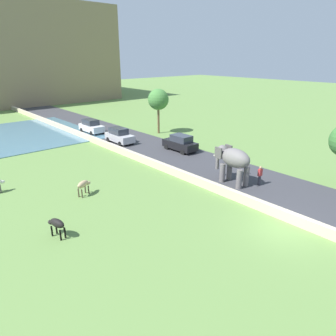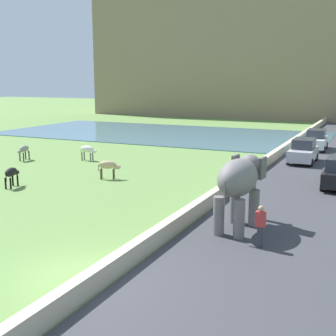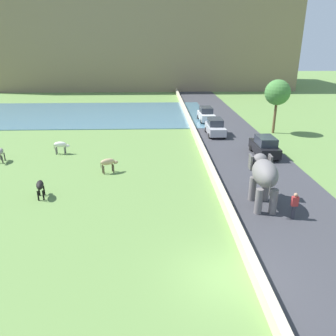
{
  "view_description": "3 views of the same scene",
  "coord_description": "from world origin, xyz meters",
  "views": [
    {
      "loc": [
        -15.86,
        -7.67,
        9.85
      ],
      "look_at": [
        -1.09,
        9.15,
        1.7
      ],
      "focal_mm": 33.28,
      "sensor_mm": 36.0,
      "label": 1
    },
    {
      "loc": [
        8.39,
        -10.75,
        6.09
      ],
      "look_at": [
        -1.83,
        10.87,
        1.36
      ],
      "focal_mm": 48.21,
      "sensor_mm": 36.0,
      "label": 2
    },
    {
      "loc": [
        -2.89,
        -11.33,
        9.34
      ],
      "look_at": [
        -2.2,
        7.96,
        1.99
      ],
      "focal_mm": 35.05,
      "sensor_mm": 36.0,
      "label": 3
    }
  ],
  "objects": [
    {
      "name": "ground_plane",
      "position": [
        0.0,
        0.0,
        0.0
      ],
      "size": [
        220.0,
        220.0,
        0.0
      ],
      "primitive_type": "plane",
      "color": "#608442"
    },
    {
      "name": "road_surface",
      "position": [
        5.0,
        20.0,
        0.03
      ],
      "size": [
        7.0,
        120.0,
        0.06
      ],
      "primitive_type": "cube",
      "color": "#38383D",
      "rests_on": "ground"
    },
    {
      "name": "barrier_wall",
      "position": [
        1.2,
        18.0,
        0.34
      ],
      "size": [
        0.4,
        110.0,
        0.68
      ],
      "primitive_type": "cube",
      "color": "beige",
      "rests_on": "ground"
    },
    {
      "name": "elephant",
      "position": [
        3.44,
        6.5,
        2.04
      ],
      "size": [
        1.58,
        3.51,
        2.99
      ],
      "color": "slate",
      "rests_on": "ground"
    },
    {
      "name": "person_beside_elephant",
      "position": [
        4.76,
        4.78,
        0.87
      ],
      "size": [
        0.36,
        0.22,
        1.63
      ],
      "color": "#33333D",
      "rests_on": "ground"
    },
    {
      "name": "car_silver",
      "position": [
        3.43,
        23.0,
        0.9
      ],
      "size": [
        1.8,
        4.0,
        1.8
      ],
      "color": "#B7B7BC",
      "rests_on": "ground"
    },
    {
      "name": "car_black",
      "position": [
        6.57,
        15.87,
        0.9
      ],
      "size": [
        1.81,
        4.01,
        1.8
      ],
      "color": "black",
      "rests_on": "ground"
    },
    {
      "name": "car_white",
      "position": [
        3.42,
        29.84,
        0.9
      ],
      "size": [
        1.89,
        4.05,
        1.8
      ],
      "color": "white",
      "rests_on": "ground"
    },
    {
      "name": "cow_tan",
      "position": [
        -6.61,
        12.34,
        0.84
      ],
      "size": [
        1.4,
        0.89,
        1.15
      ],
      "color": "tan",
      "rests_on": "ground"
    },
    {
      "name": "cow_black",
      "position": [
        -10.39,
        8.13,
        0.84
      ],
      "size": [
        0.7,
        1.42,
        1.15
      ],
      "color": "black",
      "rests_on": "ground"
    },
    {
      "name": "tree_mid",
      "position": [
        10.08,
        23.79,
        4.42
      ],
      "size": [
        2.7,
        2.7,
        5.8
      ],
      "color": "brown",
      "rests_on": "ground"
    }
  ]
}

